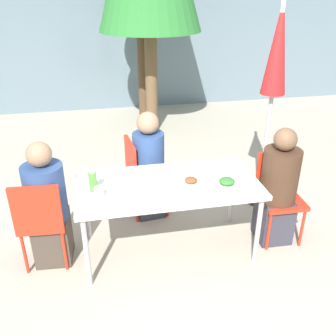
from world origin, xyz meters
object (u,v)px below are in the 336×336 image
Objects in this scene: salad_bowl at (161,173)px; chair_right at (279,189)px; person_right at (278,190)px; person_left at (48,208)px; drinking_cup at (99,192)px; chair_far at (141,171)px; closed_umbrella at (276,66)px; person_far at (149,168)px; bottle at (93,181)px; chair_left at (41,217)px.

chair_right is at bearing -5.15° from salad_bowl.
salad_bowl is at bearing -7.69° from person_right.
drinking_cup is (0.45, -0.19, 0.22)m from person_left.
chair_far is (0.90, 0.62, -0.04)m from person_left.
salad_bowl is at bearing -157.44° from closed_umbrella.
person_far is 0.53× the size of closed_umbrella.
person_left reaches higher than drinking_cup.
chair_right is 9.58× the size of drinking_cup.
chair_far is 9.58× the size of drinking_cup.
drinking_cup is at bearing -154.32° from salad_bowl.
bottle reaches higher than salad_bowl.
chair_right is at bearing -121.97° from person_right.
drinking_cup is at bearing 7.35° from chair_right.
person_right is at bearing 1.05° from person_left.
closed_umbrella is at bearing -99.79° from chair_right.
salad_bowl is at bearing 8.28° from person_left.
chair_far is 1.75m from closed_umbrella.
bottle is (0.41, -0.08, 0.27)m from person_left.
chair_right is at bearing 56.50° from chair_far.
chair_right is at bearing 5.18° from chair_left.
drinking_cup is (-1.72, -0.17, 0.26)m from chair_right.
person_far is 1.65m from closed_umbrella.
bottle is at bearing -160.02° from closed_umbrella.
closed_umbrella is at bearing 20.12° from chair_left.
salad_bowl is (-1.28, -0.53, -0.81)m from closed_umbrella.
chair_left is 9.58× the size of drinking_cup.
closed_umbrella is 1.61m from salad_bowl.
chair_right is at bearing 5.62° from drinking_cup.
bottle is at bearing 0.84° from person_right.
person_left is at bearing -1.05° from person_right.
bottle is at bearing -47.91° from person_far.
closed_umbrella is at bearing 84.73° from person_far.
closed_umbrella is at bearing 22.56° from salad_bowl.
person_right is 1.25m from closed_umbrella.
bottle reaches higher than chair_far.
chair_right is 1.24m from closed_umbrella.
bottle is (-0.49, -0.69, 0.31)m from chair_far.
person_right reaches higher than chair_far.
chair_left is at bearing -163.72° from closed_umbrella.
person_right is 1.68m from drinking_cup.
chair_left is 0.58m from drinking_cup.
closed_umbrella reaches higher than person_far.
chair_left is 1.00× the size of chair_right.
person_right reaches higher than chair_right.
closed_umbrella is (1.32, 0.03, 1.00)m from person_far.
person_right is (-0.05, -0.08, 0.04)m from chair_right.
closed_umbrella is at bearing 23.54° from drinking_cup.
bottle is at bearing 3.86° from chair_left.
bottle is at bearing -6.73° from person_left.
bottle is (0.46, 0.00, 0.31)m from chair_left.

